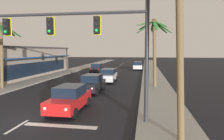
% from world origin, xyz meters
% --- Properties ---
extents(ground_plane, '(220.00, 220.00, 0.00)m').
position_xyz_m(ground_plane, '(0.00, 0.00, 0.00)').
color(ground_plane, black).
extents(sidewalk_right, '(3.20, 110.00, 0.14)m').
position_xyz_m(sidewalk_right, '(7.80, 20.00, 0.07)').
color(sidewalk_right, gray).
rests_on(sidewalk_right, ground).
extents(sidewalk_left, '(3.20, 110.00, 0.14)m').
position_xyz_m(sidewalk_left, '(-7.80, 20.00, 0.07)').
color(sidewalk_left, gray).
rests_on(sidewalk_left, ground).
extents(lane_markings, '(4.28, 86.64, 0.01)m').
position_xyz_m(lane_markings, '(0.46, 19.15, 0.00)').
color(lane_markings, silver).
rests_on(lane_markings, ground).
extents(traffic_signal_mast, '(11.16, 0.41, 6.88)m').
position_xyz_m(traffic_signal_mast, '(2.96, 0.44, 4.90)').
color(traffic_signal_mast, '#2D2D33').
rests_on(traffic_signal_mast, ground).
extents(sedan_lead_at_stop_bar, '(1.96, 4.46, 1.68)m').
position_xyz_m(sedan_lead_at_stop_bar, '(1.71, 2.07, 0.85)').
color(sedan_lead_at_stop_bar, red).
rests_on(sedan_lead_at_stop_bar, ground).
extents(sedan_third_in_queue, '(2.03, 4.48, 1.68)m').
position_xyz_m(sedan_third_in_queue, '(1.58, 8.44, 0.85)').
color(sedan_third_in_queue, black).
rests_on(sedan_third_in_queue, ground).
extents(sedan_fifth_in_queue, '(2.00, 4.47, 1.68)m').
position_xyz_m(sedan_fifth_in_queue, '(2.02, 14.81, 0.85)').
color(sedan_fifth_in_queue, silver).
rests_on(sedan_fifth_in_queue, ground).
extents(sedan_oncoming_far, '(2.07, 4.50, 1.68)m').
position_xyz_m(sedan_oncoming_far, '(-1.92, 25.17, 0.85)').
color(sedan_oncoming_far, black).
rests_on(sedan_oncoming_far, ground).
extents(sedan_parked_nearest_kerb, '(2.03, 4.48, 1.68)m').
position_xyz_m(sedan_parked_nearest_kerb, '(5.08, 32.18, 0.85)').
color(sedan_parked_nearest_kerb, silver).
rests_on(sedan_parked_nearest_kerb, ground).
extents(palm_left_second, '(4.09, 4.38, 6.80)m').
position_xyz_m(palm_left_second, '(-7.69, 8.26, 5.23)').
color(palm_left_second, brown).
rests_on(palm_left_second, ground).
extents(palm_right_second, '(3.86, 4.15, 7.27)m').
position_xyz_m(palm_right_second, '(7.47, 11.57, 5.32)').
color(palm_right_second, brown).
rests_on(palm_right_second, ground).
extents(storefront_strip_left, '(7.94, 23.85, 4.54)m').
position_xyz_m(storefront_strip_left, '(-12.44, 17.96, 2.28)').
color(storefront_strip_left, gray).
rests_on(storefront_strip_left, ground).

